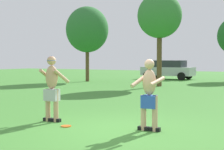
# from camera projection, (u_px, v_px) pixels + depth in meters

# --- Properties ---
(ground_plane) EXTENTS (80.00, 80.00, 0.00)m
(ground_plane) POSITION_uv_depth(u_px,v_px,m) (122.00, 131.00, 7.69)
(ground_plane) COLOR #428433
(player_with_cap) EXTENTS (0.62, 0.58, 1.75)m
(player_with_cap) POSITION_uv_depth(u_px,v_px,m) (52.00, 85.00, 8.78)
(player_with_cap) COLOR black
(player_with_cap) RESTS_ON ground_plane
(player_in_blue) EXTENTS (0.63, 0.60, 1.66)m
(player_in_blue) POSITION_uv_depth(u_px,v_px,m) (149.00, 93.00, 7.62)
(player_in_blue) COLOR black
(player_in_blue) RESTS_ON ground_plane
(frisbee) EXTENTS (0.25, 0.25, 0.03)m
(frisbee) POSITION_uv_depth(u_px,v_px,m) (66.00, 126.00, 8.14)
(frisbee) COLOR orange
(frisbee) RESTS_ON ground_plane
(car_silver_near_post) EXTENTS (4.36, 2.14, 1.58)m
(car_silver_near_post) POSITION_uv_depth(u_px,v_px,m) (168.00, 69.00, 27.87)
(car_silver_near_post) COLOR silver
(car_silver_near_post) RESTS_ON ground_plane
(tree_right_field) EXTENTS (3.19, 3.19, 5.62)m
(tree_right_field) POSITION_uv_depth(u_px,v_px,m) (87.00, 30.00, 24.87)
(tree_right_field) COLOR brown
(tree_right_field) RESTS_ON ground_plane
(tree_near_building) EXTENTS (2.71, 2.71, 5.73)m
(tree_near_building) POSITION_uv_depth(u_px,v_px,m) (160.00, 16.00, 20.28)
(tree_near_building) COLOR brown
(tree_near_building) RESTS_ON ground_plane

